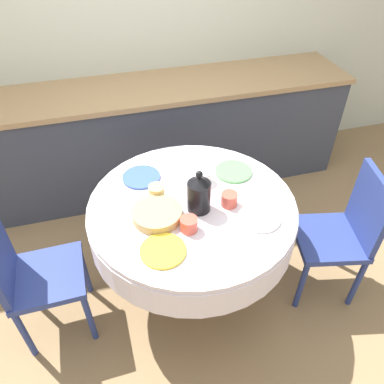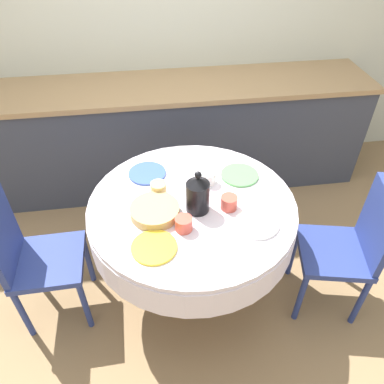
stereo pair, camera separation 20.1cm
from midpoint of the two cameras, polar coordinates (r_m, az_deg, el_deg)
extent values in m
plane|color=#8E704C|center=(2.65, -2.24, -14.39)|extent=(12.00, 12.00, 0.00)
cube|color=beige|center=(3.20, -10.32, 24.24)|extent=(7.00, 0.05, 2.60)
cube|color=#383D4C|center=(3.24, -7.74, 7.94)|extent=(3.20, 0.60, 0.88)
cube|color=#A37F56|center=(3.02, -8.53, 15.27)|extent=(3.24, 0.64, 0.04)
cylinder|color=brown|center=(2.63, -2.25, -14.14)|extent=(0.44, 0.44, 0.04)
cylinder|color=brown|center=(2.40, -2.42, -10.21)|extent=(0.11, 0.11, 0.53)
cylinder|color=silver|center=(2.14, -2.69, -4.19)|extent=(1.16, 1.16, 0.18)
cylinder|color=silver|center=(2.07, -2.77, -2.12)|extent=(1.15, 1.15, 0.03)
cube|color=navy|center=(2.44, 17.89, -6.81)|extent=(0.48, 0.48, 0.04)
cube|color=navy|center=(2.35, 23.24, -2.40)|extent=(0.12, 0.38, 0.45)
cylinder|color=navy|center=(2.46, 14.00, -13.81)|extent=(0.04, 0.04, 0.43)
cylinder|color=navy|center=(2.67, 12.20, -7.71)|extent=(0.04, 0.04, 0.43)
cylinder|color=navy|center=(2.58, 21.76, -12.90)|extent=(0.04, 0.04, 0.43)
cylinder|color=navy|center=(2.78, 19.32, -7.16)|extent=(0.04, 0.04, 0.43)
cube|color=navy|center=(2.33, -23.56, -11.83)|extent=(0.41, 0.41, 0.04)
cylinder|color=navy|center=(2.58, -18.22, -11.42)|extent=(0.04, 0.04, 0.43)
cylinder|color=navy|center=(2.37, -17.81, -17.95)|extent=(0.04, 0.04, 0.43)
cylinder|color=navy|center=(2.65, -25.89, -12.58)|extent=(0.04, 0.04, 0.43)
cylinder|color=navy|center=(2.45, -26.41, -19.02)|extent=(0.04, 0.04, 0.43)
cylinder|color=yellow|center=(1.83, -7.63, -9.01)|extent=(0.23, 0.23, 0.01)
cylinder|color=#CC4C3D|center=(1.89, -3.53, -5.09)|extent=(0.09, 0.09, 0.08)
cylinder|color=white|center=(1.98, 7.41, -3.99)|extent=(0.23, 0.23, 0.01)
cylinder|color=#CC4C3D|center=(2.03, 2.89, -1.24)|extent=(0.09, 0.09, 0.08)
cylinder|color=#3856AD|center=(2.26, -10.27, 2.14)|extent=(0.23, 0.23, 0.01)
cylinder|color=#DBB766|center=(2.09, -8.13, -0.08)|extent=(0.09, 0.09, 0.08)
cylinder|color=#5BA85B|center=(2.27, 3.83, 3.05)|extent=(0.23, 0.23, 0.01)
cylinder|color=white|center=(2.18, -0.80, 2.29)|extent=(0.09, 0.09, 0.08)
cylinder|color=black|center=(1.97, -1.86, -0.80)|extent=(0.13, 0.13, 0.18)
cone|color=black|center=(1.90, -1.92, 1.65)|extent=(0.11, 0.11, 0.04)
sphere|color=black|center=(1.87, -1.95, 2.58)|extent=(0.04, 0.04, 0.04)
cylinder|color=tan|center=(1.98, -8.25, -3.48)|extent=(0.26, 0.26, 0.05)
camera|label=1|loc=(0.10, -92.87, -2.44)|focal=35.00mm
camera|label=2|loc=(0.10, 87.13, 2.44)|focal=35.00mm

